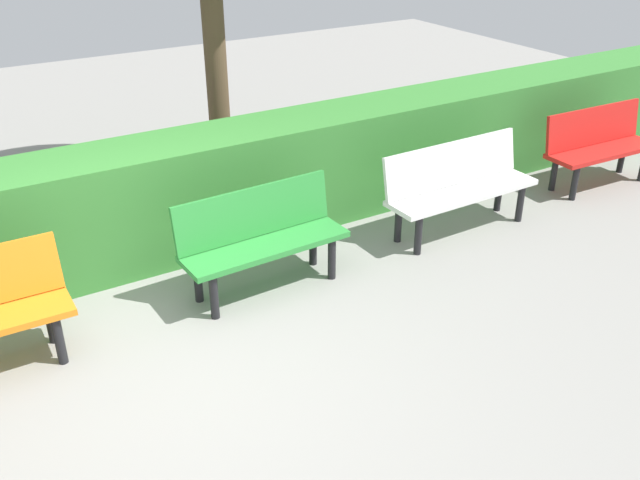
{
  "coord_description": "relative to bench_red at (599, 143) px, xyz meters",
  "views": [
    {
      "loc": [
        1.14,
        3.86,
        3.13
      ],
      "look_at": [
        -1.43,
        -0.35,
        0.55
      ],
      "focal_mm": 39.12,
      "sensor_mm": 36.0,
      "label": 1
    }
  ],
  "objects": [
    {
      "name": "bench_green",
      "position": [
        4.26,
        0.04,
        0.0
      ],
      "size": [
        1.44,
        0.5,
        0.86
      ],
      "rotation": [
        0.0,
        0.0,
        0.04
      ],
      "color": "#2D8C38",
      "rests_on": "ground_plane"
    },
    {
      "name": "ground_plane",
      "position": [
        5.39,
        0.83,
        -0.48
      ],
      "size": [
        20.32,
        20.32,
        0.0
      ],
      "primitive_type": "plane",
      "color": "gray"
    },
    {
      "name": "hedge_row",
      "position": [
        4.4,
        -0.97,
        0.05
      ],
      "size": [
        16.32,
        0.76,
        1.06
      ],
      "primitive_type": "cube",
      "color": "#387F33",
      "rests_on": "ground_plane"
    },
    {
      "name": "bench_red",
      "position": [
        0.0,
        0.0,
        0.0
      ],
      "size": [
        1.42,
        0.51,
        0.86
      ],
      "rotation": [
        0.0,
        0.0,
        -0.04
      ],
      "color": "red",
      "rests_on": "ground_plane"
    },
    {
      "name": "bench_white",
      "position": [
        2.12,
        0.06,
        0.0
      ],
      "size": [
        1.63,
        0.48,
        0.86
      ],
      "rotation": [
        0.0,
        0.0,
        0.01
      ],
      "color": "white",
      "rests_on": "ground_plane"
    }
  ]
}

